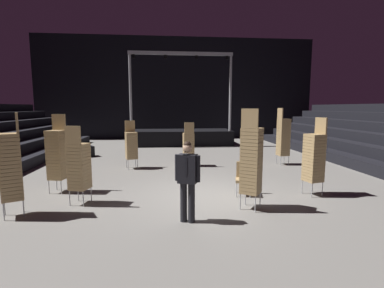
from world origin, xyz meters
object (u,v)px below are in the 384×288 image
(chair_stack_mid_left, at_px, (189,144))
(equipment_road_case, at_px, (84,152))
(chair_stack_rear_left, at_px, (131,145))
(chair_stack_rear_centre, at_px, (11,166))
(chair_stack_mid_centre, at_px, (314,157))
(stage_riser, at_px, (181,136))
(man_with_tie, at_px, (187,177))
(loose_chair_near_man, at_px, (243,176))
(chair_stack_mid_right, at_px, (251,160))
(chair_stack_front_right, at_px, (57,154))
(chair_stack_front_left, at_px, (79,165))
(chair_stack_rear_right, at_px, (283,137))

(chair_stack_mid_left, xyz_separation_m, equipment_road_case, (-5.11, 2.72, -0.68))
(chair_stack_rear_left, height_order, chair_stack_rear_centre, chair_stack_rear_centre)
(chair_stack_mid_centre, relative_size, chair_stack_rear_left, 1.13)
(stage_riser, bearing_deg, man_with_tie, -92.48)
(stage_riser, bearing_deg, loose_chair_near_man, -83.93)
(chair_stack_mid_left, distance_m, equipment_road_case, 5.83)
(stage_riser, distance_m, chair_stack_mid_right, 12.41)
(chair_stack_front_right, height_order, chair_stack_rear_centre, chair_stack_rear_centre)
(chair_stack_mid_left, xyz_separation_m, loose_chair_near_man, (1.24, -4.14, -0.41))
(chair_stack_front_right, distance_m, chair_stack_rear_left, 3.60)
(chair_stack_front_left, xyz_separation_m, chair_stack_rear_centre, (-1.27, -0.72, 0.17))
(chair_stack_rear_right, bearing_deg, chair_stack_rear_left, -95.09)
(stage_riser, relative_size, chair_stack_mid_right, 2.74)
(chair_stack_mid_centre, xyz_separation_m, loose_chair_near_man, (-1.98, 0.21, -0.58))
(chair_stack_front_right, height_order, chair_stack_mid_left, chair_stack_front_right)
(chair_stack_rear_right, distance_m, equipment_road_case, 9.72)
(chair_stack_rear_right, relative_size, loose_chair_near_man, 2.62)
(chair_stack_mid_centre, distance_m, chair_stack_rear_right, 4.38)
(chair_stack_rear_left, xyz_separation_m, chair_stack_rear_centre, (-2.10, -4.99, 0.21))
(equipment_road_case, distance_m, loose_chair_near_man, 9.35)
(chair_stack_front_left, relative_size, chair_stack_mid_right, 0.83)
(chair_stack_front_left, height_order, chair_stack_mid_left, chair_stack_front_left)
(chair_stack_mid_centre, height_order, equipment_road_case, chair_stack_mid_centre)
(equipment_road_case, bearing_deg, chair_stack_mid_right, -52.14)
(chair_stack_front_left, height_order, chair_stack_rear_centre, chair_stack_rear_centre)
(chair_stack_mid_left, distance_m, loose_chair_near_man, 4.34)
(chair_stack_mid_left, bearing_deg, chair_stack_rear_right, -5.89)
(man_with_tie, relative_size, equipment_road_case, 1.99)
(chair_stack_front_right, xyz_separation_m, chair_stack_rear_right, (8.30, 3.31, 0.08))
(man_with_tie, bearing_deg, chair_stack_mid_centre, -135.71)
(chair_stack_mid_right, bearing_deg, chair_stack_rear_centre, -144.25)
(chair_stack_rear_centre, distance_m, equipment_road_case, 8.04)
(chair_stack_rear_centre, bearing_deg, equipment_road_case, -21.27)
(man_with_tie, height_order, chair_stack_front_right, chair_stack_front_right)
(chair_stack_rear_right, bearing_deg, man_with_tie, -45.17)
(chair_stack_mid_right, bearing_deg, stage_riser, 130.96)
(chair_stack_rear_centre, bearing_deg, chair_stack_mid_right, -116.19)
(chair_stack_mid_left, bearing_deg, chair_stack_mid_centre, -58.40)
(chair_stack_mid_centre, bearing_deg, chair_stack_front_right, 67.86)
(chair_stack_mid_left, height_order, chair_stack_rear_centre, chair_stack_rear_centre)
(stage_riser, relative_size, chair_stack_front_right, 2.94)
(chair_stack_mid_left, height_order, equipment_road_case, chair_stack_mid_left)
(chair_stack_front_right, bearing_deg, stage_riser, -99.94)
(equipment_road_case, bearing_deg, stage_riser, 40.20)
(chair_stack_mid_left, bearing_deg, chair_stack_rear_left, -178.91)
(chair_stack_front_right, xyz_separation_m, chair_stack_rear_left, (1.77, 3.13, -0.17))
(stage_riser, xyz_separation_m, chair_stack_front_right, (-4.19, -10.46, 0.54))
(chair_stack_mid_centre, bearing_deg, chair_stack_front_left, 76.86)
(chair_stack_rear_right, distance_m, chair_stack_rear_centre, 10.06)
(chair_stack_front_left, distance_m, chair_stack_rear_left, 4.35)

